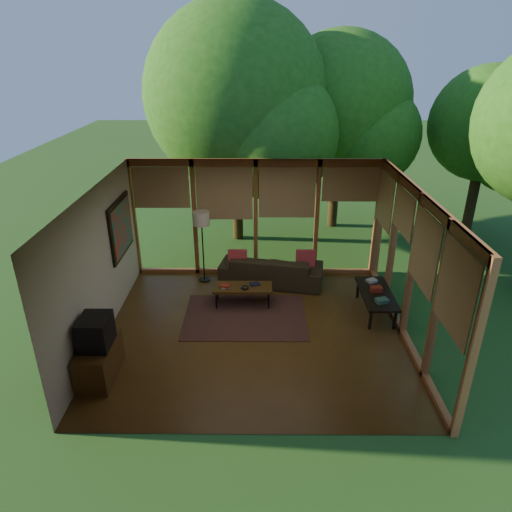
{
  "coord_description": "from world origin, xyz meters",
  "views": [
    {
      "loc": [
        0.07,
        -7.19,
        4.83
      ],
      "look_at": [
        0.02,
        0.7,
        1.24
      ],
      "focal_mm": 32.0,
      "sensor_mm": 36.0,
      "label": 1
    }
  ],
  "objects_px": {
    "television": "(96,332)",
    "floor_lamp": "(202,222)",
    "coffee_table": "(243,288)",
    "media_cabinet": "(99,361)",
    "sofa": "(271,269)",
    "side_console": "(376,294)"
  },
  "relations": [
    {
      "from": "media_cabinet",
      "to": "side_console",
      "type": "height_order",
      "value": "media_cabinet"
    },
    {
      "from": "television",
      "to": "coffee_table",
      "type": "bearing_deg",
      "value": 46.14
    },
    {
      "from": "floor_lamp",
      "to": "side_console",
      "type": "bearing_deg",
      "value": -21.11
    },
    {
      "from": "media_cabinet",
      "to": "floor_lamp",
      "type": "relative_size",
      "value": 0.61
    },
    {
      "from": "sofa",
      "to": "coffee_table",
      "type": "height_order",
      "value": "sofa"
    },
    {
      "from": "sofa",
      "to": "coffee_table",
      "type": "distance_m",
      "value": 1.18
    },
    {
      "from": "sofa",
      "to": "television",
      "type": "relative_size",
      "value": 4.11
    },
    {
      "from": "floor_lamp",
      "to": "media_cabinet",
      "type": "bearing_deg",
      "value": -111.06
    },
    {
      "from": "media_cabinet",
      "to": "floor_lamp",
      "type": "bearing_deg",
      "value": 68.94
    },
    {
      "from": "floor_lamp",
      "to": "sofa",
      "type": "bearing_deg",
      "value": -3.33
    },
    {
      "from": "television",
      "to": "coffee_table",
      "type": "distance_m",
      "value": 3.2
    },
    {
      "from": "television",
      "to": "side_console",
      "type": "bearing_deg",
      "value": 22.36
    },
    {
      "from": "television",
      "to": "floor_lamp",
      "type": "bearing_deg",
      "value": 69.23
    },
    {
      "from": "television",
      "to": "side_console",
      "type": "relative_size",
      "value": 0.39
    },
    {
      "from": "floor_lamp",
      "to": "side_console",
      "type": "height_order",
      "value": "floor_lamp"
    },
    {
      "from": "floor_lamp",
      "to": "coffee_table",
      "type": "relative_size",
      "value": 1.38
    },
    {
      "from": "coffee_table",
      "to": "side_console",
      "type": "xyz_separation_m",
      "value": [
        2.66,
        -0.29,
        0.02
      ]
    },
    {
      "from": "sofa",
      "to": "floor_lamp",
      "type": "bearing_deg",
      "value": 7.45
    },
    {
      "from": "side_console",
      "to": "media_cabinet",
      "type": "bearing_deg",
      "value": -157.72
    },
    {
      "from": "side_console",
      "to": "floor_lamp",
      "type": "bearing_deg",
      "value": 158.89
    },
    {
      "from": "television",
      "to": "floor_lamp",
      "type": "xyz_separation_m",
      "value": [
        1.28,
        3.37,
        0.56
      ]
    },
    {
      "from": "sofa",
      "to": "floor_lamp",
      "type": "height_order",
      "value": "floor_lamp"
    }
  ]
}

